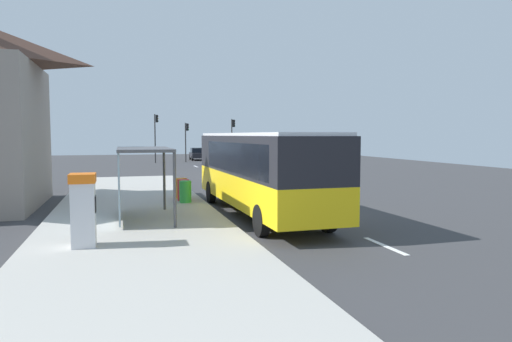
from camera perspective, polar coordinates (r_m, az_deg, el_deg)
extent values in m
cube|color=#38383A|center=(32.50, -3.68, -1.20)|extent=(56.00, 92.00, 0.04)
cube|color=#ADAAA3|center=(19.85, -14.47, -4.58)|extent=(6.20, 30.00, 0.18)
cube|color=silver|center=(13.97, 15.31, -8.72)|extent=(0.16, 2.20, 0.01)
cube|color=silver|center=(18.34, 7.15, -5.47)|extent=(0.16, 2.20, 0.01)
cube|color=silver|center=(22.97, 2.25, -3.45)|extent=(0.16, 2.20, 0.01)
cube|color=silver|center=(27.72, -0.98, -2.10)|extent=(0.16, 2.20, 0.01)
cube|color=silver|center=(32.55, -3.25, -1.14)|extent=(0.16, 2.20, 0.01)
cube|color=silver|center=(37.43, -4.94, -0.43)|extent=(0.16, 2.20, 0.01)
cube|color=silver|center=(42.33, -6.23, 0.12)|extent=(0.16, 2.20, 0.01)
cube|color=silver|center=(47.26, -7.26, 0.55)|extent=(0.16, 2.20, 0.01)
cube|color=yellow|center=(18.37, 0.47, -2.06)|extent=(2.73, 11.05, 1.15)
cube|color=black|center=(18.27, 0.47, 2.00)|extent=(2.73, 11.05, 1.45)
cube|color=silver|center=(18.26, 0.48, 4.43)|extent=(2.60, 10.83, 0.12)
cube|color=black|center=(23.52, -3.55, 2.35)|extent=(2.30, 0.17, 1.22)
cube|color=black|center=(17.46, -2.82, 1.65)|extent=(0.26, 8.58, 1.10)
cylinder|color=black|center=(21.91, -5.45, -2.55)|extent=(0.30, 1.01, 1.00)
cylinder|color=black|center=(22.47, 0.21, -2.35)|extent=(0.30, 1.01, 1.00)
cylinder|color=black|center=(14.63, 0.64, -6.00)|extent=(0.30, 1.01, 1.00)
cylinder|color=black|center=(15.46, 8.68, -5.48)|extent=(0.30, 1.01, 1.00)
cube|color=silver|center=(37.25, -1.85, 1.59)|extent=(2.13, 5.25, 1.96)
cube|color=black|center=(37.23, -1.85, 2.10)|extent=(2.12, 3.17, 0.44)
cylinder|color=black|center=(35.58, 0.28, -0.12)|extent=(0.24, 0.69, 0.68)
cylinder|color=black|center=(35.17, -2.56, -0.18)|extent=(0.24, 0.69, 0.68)
cylinder|color=black|center=(39.45, -1.21, 0.32)|extent=(0.24, 0.69, 0.68)
cylinder|color=black|center=(39.08, -3.78, 0.27)|extent=(0.24, 0.69, 0.68)
cube|color=navy|center=(49.34, -5.23, 1.44)|extent=(2.06, 4.50, 0.60)
cube|color=black|center=(49.11, -5.20, 2.13)|extent=(1.72, 2.47, 0.60)
cylinder|color=black|center=(50.75, -6.36, 1.18)|extent=(0.24, 0.65, 0.64)
cylinder|color=black|center=(50.95, -4.52, 1.20)|extent=(0.24, 0.65, 0.64)
cylinder|color=black|center=(47.77, -5.97, 0.98)|extent=(0.24, 0.65, 0.64)
cylinder|color=black|center=(47.98, -4.02, 1.01)|extent=(0.24, 0.65, 0.64)
cube|color=black|center=(59.21, -7.03, 1.91)|extent=(2.02, 4.49, 0.60)
cube|color=black|center=(59.39, -7.06, 2.50)|extent=(1.70, 2.45, 0.60)
cylinder|color=black|center=(57.83, -6.07, 1.57)|extent=(0.23, 0.65, 0.64)
cylinder|color=black|center=(57.65, -7.69, 1.54)|extent=(0.23, 0.65, 0.64)
cylinder|color=black|center=(60.80, -6.41, 1.70)|extent=(0.23, 0.65, 0.64)
cylinder|color=black|center=(60.63, -7.95, 1.68)|extent=(0.23, 0.65, 0.64)
cube|color=silver|center=(13.33, -20.09, -4.97)|extent=(0.60, 0.70, 1.70)
cube|color=orange|center=(13.21, -20.20, -0.81)|extent=(0.66, 0.76, 0.24)
cube|color=black|center=(13.27, -18.79, -3.79)|extent=(0.03, 0.36, 0.44)
cylinder|color=green|center=(20.89, -8.52, -2.48)|extent=(0.52, 0.52, 0.95)
cylinder|color=red|center=(21.58, -8.76, -2.27)|extent=(0.52, 0.52, 0.95)
cylinder|color=orange|center=(22.27, -8.99, -2.07)|extent=(0.52, 0.52, 0.95)
cylinder|color=#2D2D2D|center=(54.45, -2.94, 3.68)|extent=(0.14, 0.14, 4.95)
cube|color=black|center=(54.51, -2.72, 5.76)|extent=(0.24, 0.28, 0.84)
sphere|color=#360606|center=(54.55, -2.60, 6.05)|extent=(0.16, 0.16, 0.16)
sphere|color=#3C2C03|center=(54.54, -2.60, 5.76)|extent=(0.16, 0.16, 0.16)
sphere|color=green|center=(54.53, -2.59, 5.47)|extent=(0.16, 0.16, 0.16)
cylinder|color=#2D2D2D|center=(53.97, -12.08, 3.85)|extent=(0.14, 0.14, 5.44)
cube|color=black|center=(54.02, -11.89, 6.20)|extent=(0.24, 0.28, 0.84)
sphere|color=#360606|center=(54.04, -11.76, 6.50)|extent=(0.16, 0.16, 0.16)
sphere|color=#F2B20C|center=(54.03, -11.76, 6.21)|extent=(0.16, 0.16, 0.16)
sphere|color=black|center=(54.02, -11.75, 5.91)|extent=(0.16, 0.16, 0.16)
cylinder|color=#2D2D2D|center=(55.12, -8.49, 3.43)|extent=(0.14, 0.14, 4.53)
cube|color=black|center=(55.15, -8.29, 5.26)|extent=(0.24, 0.28, 0.84)
sphere|color=#360606|center=(55.17, -8.17, 5.55)|extent=(0.16, 0.16, 0.16)
sphere|color=#3C2C03|center=(55.17, -8.16, 5.26)|extent=(0.16, 0.16, 0.16)
sphere|color=green|center=(55.16, -8.16, 4.97)|extent=(0.16, 0.16, 0.16)
cube|color=#4C4C51|center=(16.96, -13.38, 2.56)|extent=(1.80, 4.00, 0.10)
cube|color=#8CA5B2|center=(17.03, -16.17, -1.54)|extent=(0.06, 3.80, 2.30)
cylinder|color=#4C4C51|center=(15.23, -9.78, -2.22)|extent=(0.10, 0.10, 2.44)
cylinder|color=#4C4C51|center=(18.99, -11.01, -0.94)|extent=(0.10, 0.10, 2.44)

